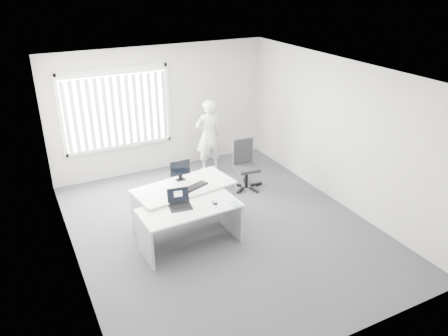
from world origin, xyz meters
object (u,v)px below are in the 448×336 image
desk_near (190,218)px  office_chair (245,173)px  desk_far (184,197)px  person (209,136)px  laptop (180,200)px  monitor (180,170)px

desk_near → office_chair: bearing=35.4°
desk_far → desk_near: bearing=-112.4°
desk_near → person: size_ratio=0.99×
laptop → person: bearing=65.1°
desk_far → monitor: bearing=73.3°
desk_near → monitor: 1.03m
person → monitor: 2.19m
desk_near → laptop: (-0.14, 0.04, 0.35)m
office_chair → desk_near: bearing=-136.4°
laptop → monitor: bearing=76.7°
desk_far → monitor: (0.04, 0.25, 0.41)m
office_chair → laptop: size_ratio=2.91×
person → monitor: bearing=52.9°
monitor → desk_near: bearing=-103.2°
desk_far → office_chair: (1.72, 0.83, -0.25)m
office_chair → person: 1.28m
desk_far → office_chair: size_ratio=1.76×
office_chair → laptop: 2.55m
desk_near → office_chair: 2.41m
desk_near → office_chair: (1.89, 1.48, -0.21)m
person → laptop: 3.08m
desk_far → office_chair: 1.93m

